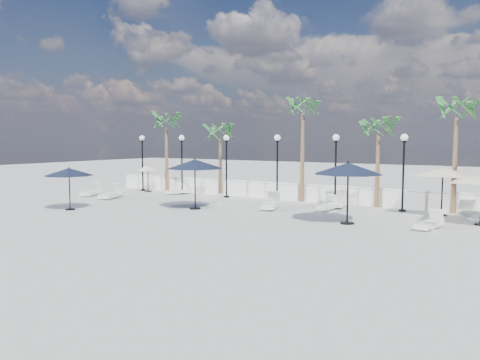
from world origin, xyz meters
The scene contains 30 objects.
ground centered at (0.00, 0.00, 0.00)m, with size 100.00×100.00×0.00m, color #AAA9A4.
balustrade centered at (0.00, 7.50, 0.47)m, with size 26.00×0.30×1.01m.
lamppost_0 centered at (-10.50, 6.50, 2.49)m, with size 0.36×0.36×3.84m.
lamppost_1 centered at (-7.00, 6.50, 2.49)m, with size 0.36×0.36×3.84m.
lamppost_2 centered at (-3.50, 6.50, 2.49)m, with size 0.36×0.36×3.84m.
lamppost_3 centered at (0.00, 6.50, 2.49)m, with size 0.36×0.36×3.84m.
lamppost_4 centered at (3.50, 6.50, 2.49)m, with size 0.36×0.36×3.84m.
lamppost_5 centered at (7.00, 6.50, 2.49)m, with size 0.36×0.36×3.84m.
palm_0 centered at (-9.00, 7.30, 4.53)m, with size 2.60×2.60×5.50m.
palm_1 centered at (-4.50, 7.30, 3.75)m, with size 2.60×2.60×4.70m.
palm_2 centered at (1.20, 7.30, 5.12)m, with size 2.60×2.60×6.10m.
palm_3 centered at (5.50, 7.30, 3.95)m, with size 2.60×2.60×4.90m.
palm_4 centered at (9.20, 7.30, 4.73)m, with size 2.60×2.60×5.70m.
lounger_0 centered at (-11.22, 2.68, 0.25)m, with size 1.30×2.07×0.74m.
lounger_1 centered at (-9.10, 2.33, 0.26)m, with size 1.35×2.21×0.79m.
lounger_2 centered at (-7.02, 6.22, 0.22)m, with size 1.23×1.83×0.66m.
lounger_3 centered at (1.12, 3.71, 0.26)m, with size 1.23×2.15×0.77m.
lounger_4 centered at (3.39, 6.22, 0.24)m, with size 1.21×1.99×0.71m.
lounger_5 centered at (3.73, 4.85, 0.22)m, with size 0.60×1.76×0.65m.
lounger_6 centered at (3.83, 6.22, 0.26)m, with size 1.03×2.17×0.78m.
lounger_7 centered at (9.01, 2.36, 0.22)m, with size 0.91×1.84×0.66m.
lounger_8 centered at (10.19, 5.78, 0.26)m, with size 1.40×2.14×0.77m.
side_table_0 centered at (-11.04, 4.38, 0.32)m, with size 0.55×0.55×0.53m.
side_table_1 centered at (-2.34, 4.02, 0.31)m, with size 0.53×0.53×0.51m.
side_table_2 centered at (9.20, 2.08, 0.27)m, with size 0.45×0.45×0.44m.
parasol_navy_left centered at (-7.36, -1.97, 1.92)m, with size 2.47×2.47×2.18m.
parasol_navy_mid centered at (-2.19, 1.67, 2.30)m, with size 2.91×2.91×2.61m.
parasol_navy_right centered at (5.85, 1.74, 2.33)m, with size 2.96×2.96×2.65m.
parasol_cream_sq_b centered at (8.85, 6.20, 2.22)m, with size 4.79×4.79×2.40m.
parasol_cream_small centered at (-9.73, 6.20, 1.61)m, with size 1.54×1.54×1.89m.
Camera 1 is at (12.43, -17.22, 3.57)m, focal length 35.00 mm.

